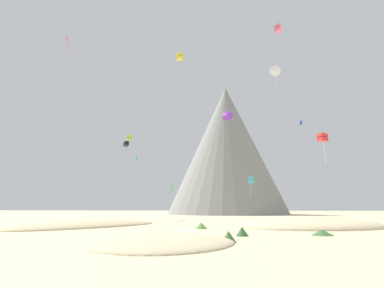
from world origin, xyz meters
name	(u,v)px	position (x,y,z in m)	size (l,w,h in m)	color
ground_plane	(185,239)	(0.00, 0.00, 0.00)	(400.00, 400.00, 0.00)	beige
dune_foreground_left	(88,226)	(-17.18, 18.44, 0.00)	(27.42, 10.09, 1.88)	#C6B284
dune_foreground_right	(162,242)	(-1.85, -2.90, 0.00)	(17.26, 13.16, 1.74)	#CCBA8E
dune_midground	(308,227)	(17.33, 19.76, 0.00)	(23.27, 17.70, 3.34)	beige
bush_low_patch	(322,232)	(14.76, 4.88, 0.31)	(2.42, 2.42, 0.63)	#386633
bush_far_right	(312,223)	(18.10, 20.68, 0.53)	(1.06, 1.06, 1.06)	#386633
bush_near_left	(242,231)	(5.85, 3.33, 0.50)	(1.38, 1.38, 1.00)	#386633
bush_near_right	(201,226)	(0.91, 14.33, 0.44)	(1.88, 1.88, 0.88)	#668C4C
bush_far_left	(228,237)	(4.16, -2.88, 0.50)	(1.41, 1.41, 1.00)	#477238
rock_massif	(225,155)	(7.23, 101.23, 24.28)	(61.54, 61.54, 53.71)	gray
kite_pink_high	(67,42)	(-24.73, 21.59, 33.76)	(0.44, 0.92, 5.09)	pink
kite_white_high	(275,71)	(17.33, 39.14, 34.28)	(2.61, 0.49, 5.12)	white
kite_red_mid	(322,138)	(21.51, 22.90, 14.76)	(1.83, 1.80, 5.08)	red
kite_black_mid	(126,144)	(-17.40, 38.79, 17.26)	(1.41, 1.42, 2.57)	black
kite_violet_mid	(227,115)	(5.33, 24.06, 19.42)	(2.21, 1.32, 2.08)	purple
kite_lime_mid	(129,137)	(-19.60, 48.95, 21.02)	(1.71, 1.78, 1.74)	#8CD133
kite_blue_high	(301,123)	(27.84, 59.09, 26.71)	(0.85, 0.19, 1.38)	blue
kite_yellow_high	(179,57)	(-5.58, 41.96, 40.02)	(1.45, 1.38, 1.68)	yellow
kite_cyan_low	(251,180)	(10.80, 39.00, 8.82)	(1.31, 1.33, 4.38)	#33BCDB
kite_teal_mid	(137,160)	(-16.35, 44.84, 14.41)	(0.33, 0.90, 2.78)	teal
kite_rainbow_high	(278,29)	(17.09, 32.88, 41.36)	(1.89, 1.83, 4.42)	#E5668C
kite_green_low	(171,189)	(-6.33, 35.70, 6.85)	(0.74, 0.73, 1.49)	green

